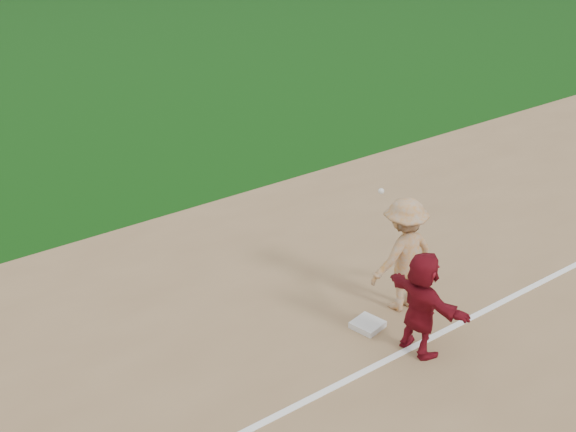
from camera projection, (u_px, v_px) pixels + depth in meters
ground at (349, 333)px, 10.43m from camera, size 160.00×160.00×0.00m
foul_line at (388, 360)px, 9.84m from camera, size 60.00×0.10×0.01m
first_base at (368, 325)px, 10.52m from camera, size 0.48×0.48×0.09m
base_runner at (421, 304)px, 9.71m from camera, size 0.47×1.43×1.53m
first_base_play at (403, 255)px, 10.65m from camera, size 1.19×0.68×2.13m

